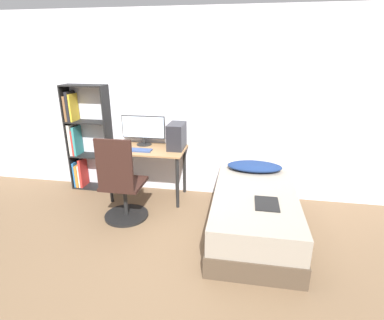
{
  "coord_description": "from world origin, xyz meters",
  "views": [
    {
      "loc": [
        0.75,
        -2.6,
        1.96
      ],
      "look_at": [
        0.17,
        0.7,
        0.75
      ],
      "focal_mm": 28.0,
      "sensor_mm": 36.0,
      "label": 1
    }
  ],
  "objects_px": {
    "office_chair": "(122,189)",
    "bed": "(254,211)",
    "keyboard": "(137,150)",
    "pc_tower": "(177,136)",
    "bookshelf": "(82,141)",
    "monitor": "(143,129)"
  },
  "relations": [
    {
      "from": "office_chair",
      "to": "bed",
      "type": "distance_m",
      "value": 1.58
    },
    {
      "from": "keyboard",
      "to": "pc_tower",
      "type": "bearing_deg",
      "value": 21.87
    },
    {
      "from": "bookshelf",
      "to": "pc_tower",
      "type": "relative_size",
      "value": 4.26
    },
    {
      "from": "bookshelf",
      "to": "office_chair",
      "type": "bearing_deg",
      "value": -41.44
    },
    {
      "from": "monitor",
      "to": "keyboard",
      "type": "relative_size",
      "value": 1.59
    },
    {
      "from": "keyboard",
      "to": "bookshelf",
      "type": "bearing_deg",
      "value": 163.66
    },
    {
      "from": "bed",
      "to": "pc_tower",
      "type": "relative_size",
      "value": 4.99
    },
    {
      "from": "bookshelf",
      "to": "pc_tower",
      "type": "bearing_deg",
      "value": -3.03
    },
    {
      "from": "bed",
      "to": "pc_tower",
      "type": "distance_m",
      "value": 1.42
    },
    {
      "from": "bed",
      "to": "pc_tower",
      "type": "height_order",
      "value": "pc_tower"
    },
    {
      "from": "bookshelf",
      "to": "office_chair",
      "type": "height_order",
      "value": "bookshelf"
    },
    {
      "from": "keyboard",
      "to": "pc_tower",
      "type": "distance_m",
      "value": 0.56
    },
    {
      "from": "office_chair",
      "to": "bed",
      "type": "relative_size",
      "value": 0.59
    },
    {
      "from": "office_chair",
      "to": "keyboard",
      "type": "distance_m",
      "value": 0.63
    },
    {
      "from": "bed",
      "to": "pc_tower",
      "type": "bearing_deg",
      "value": 146.3
    },
    {
      "from": "bookshelf",
      "to": "keyboard",
      "type": "distance_m",
      "value": 0.98
    },
    {
      "from": "office_chair",
      "to": "keyboard",
      "type": "height_order",
      "value": "office_chair"
    },
    {
      "from": "monitor",
      "to": "keyboard",
      "type": "height_order",
      "value": "monitor"
    },
    {
      "from": "bookshelf",
      "to": "keyboard",
      "type": "height_order",
      "value": "bookshelf"
    },
    {
      "from": "bed",
      "to": "keyboard",
      "type": "xyz_separation_m",
      "value": [
        -1.55,
        0.5,
        0.49
      ]
    },
    {
      "from": "office_chair",
      "to": "keyboard",
      "type": "bearing_deg",
      "value": 88.12
    },
    {
      "from": "monitor",
      "to": "pc_tower",
      "type": "relative_size",
      "value": 1.71
    }
  ]
}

